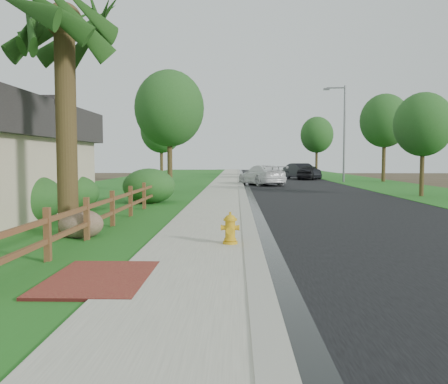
{
  "coord_description": "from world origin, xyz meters",
  "views": [
    {
      "loc": [
        0.03,
        -8.54,
        2.03
      ],
      "look_at": [
        -0.29,
        4.0,
        1.15
      ],
      "focal_mm": 38.0,
      "sensor_mm": 36.0,
      "label": 1
    }
  ],
  "objects_px": {
    "fire_hydrant": "(230,229)",
    "ranch_fence": "(122,203)",
    "streetlight": "(343,128)",
    "palm_tree": "(64,19)",
    "dark_car_mid": "(310,172)",
    "white_suv": "(262,175)"
  },
  "relations": [
    {
      "from": "ranch_fence",
      "to": "white_suv",
      "type": "height_order",
      "value": "white_suv"
    },
    {
      "from": "dark_car_mid",
      "to": "fire_hydrant",
      "type": "bearing_deg",
      "value": 101.92
    },
    {
      "from": "palm_tree",
      "to": "dark_car_mid",
      "type": "xyz_separation_m",
      "value": [
        11.5,
        34.35,
        -4.79
      ]
    },
    {
      "from": "ranch_fence",
      "to": "streetlight",
      "type": "relative_size",
      "value": 2.05
    },
    {
      "from": "palm_tree",
      "to": "streetlight",
      "type": "height_order",
      "value": "streetlight"
    },
    {
      "from": "palm_tree",
      "to": "streetlight",
      "type": "bearing_deg",
      "value": 65.17
    },
    {
      "from": "streetlight",
      "to": "white_suv",
      "type": "bearing_deg",
      "value": -147.24
    },
    {
      "from": "ranch_fence",
      "to": "dark_car_mid",
      "type": "height_order",
      "value": "dark_car_mid"
    },
    {
      "from": "palm_tree",
      "to": "white_suv",
      "type": "relative_size",
      "value": 1.24
    },
    {
      "from": "palm_tree",
      "to": "dark_car_mid",
      "type": "distance_m",
      "value": 36.54
    },
    {
      "from": "ranch_fence",
      "to": "fire_hydrant",
      "type": "distance_m",
      "value": 5.52
    },
    {
      "from": "fire_hydrant",
      "to": "streetlight",
      "type": "height_order",
      "value": "streetlight"
    },
    {
      "from": "fire_hydrant",
      "to": "palm_tree",
      "type": "bearing_deg",
      "value": 161.94
    },
    {
      "from": "dark_car_mid",
      "to": "palm_tree",
      "type": "bearing_deg",
      "value": 94.96
    },
    {
      "from": "dark_car_mid",
      "to": "streetlight",
      "type": "relative_size",
      "value": 0.5
    },
    {
      "from": "white_suv",
      "to": "dark_car_mid",
      "type": "distance_m",
      "value": 11.15
    },
    {
      "from": "fire_hydrant",
      "to": "streetlight",
      "type": "relative_size",
      "value": 0.09
    },
    {
      "from": "fire_hydrant",
      "to": "white_suv",
      "type": "height_order",
      "value": "white_suv"
    },
    {
      "from": "ranch_fence",
      "to": "palm_tree",
      "type": "relative_size",
      "value": 2.56
    },
    {
      "from": "fire_hydrant",
      "to": "ranch_fence",
      "type": "bearing_deg",
      "value": 129.34
    },
    {
      "from": "dark_car_mid",
      "to": "streetlight",
      "type": "distance_m",
      "value": 6.87
    },
    {
      "from": "palm_tree",
      "to": "white_suv",
      "type": "height_order",
      "value": "palm_tree"
    }
  ]
}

